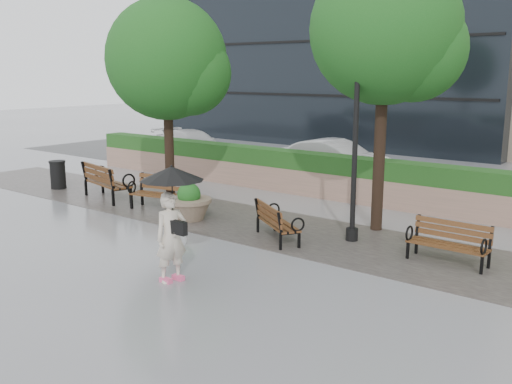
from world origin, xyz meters
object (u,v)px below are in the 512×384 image
Objects in this scene: lamppost at (354,166)px; pedestrian at (172,213)px; bench_3 at (448,252)px; bench_2 at (277,230)px; planter_left at (189,205)px; bench_1 at (161,200)px; car_right at (335,160)px; car_left at (192,145)px; trash_bin at (58,176)px; bench_0 at (107,189)px.

pedestrian is (-1.39, -4.38, -0.44)m from lamppost.
bench_3 is at bearing -6.07° from lamppost.
bench_2 is 1.40× the size of planter_left.
planter_left is 4.65m from lamppost.
bench_1 is 0.44× the size of car_right.
trash_bin is at bearing -161.02° from car_left.
bench_0 is 8.29m from car_right.
bench_0 is at bearing -176.60° from bench_3.
pedestrian reaches higher than trash_bin.
bench_2 is 8.24m from car_right.
planter_left is at bearing 31.25° from bench_2.
lamppost is 13.80m from car_left.
pedestrian reaches higher than bench_3.
lamppost is (10.75, 0.65, 1.31)m from trash_bin.
car_right is (6.44, 7.32, 0.26)m from trash_bin.
bench_1 is 4.37m from bench_2.
bench_0 is 10.44m from bench_3.
bench_1 is 2.12× the size of trash_bin.
planter_left is 4.64m from pedestrian.
bench_3 is 1.80× the size of trash_bin.
car_left reaches higher than bench_3.
trash_bin is (-5.00, -0.03, 0.16)m from bench_1.
bench_3 is at bearing -135.10° from bench_2.
bench_1 is 5.85m from pedestrian.
planter_left is at bearing -24.41° from bench_1.
lamppost reaches higher than bench_0.
pedestrian reaches higher than bench_2.
trash_bin is (-13.09, -0.41, 0.19)m from bench_3.
lamppost reaches higher than bench_3.
bench_1 reaches higher than trash_bin.
car_left is 2.06× the size of pedestrian.
trash_bin is 0.21× the size of car_right.
lamppost reaches higher than car_right.
bench_2 is 0.39× the size of car_right.
bench_2 is at bearing -1.85° from planter_left.
lamppost reaches higher than pedestrian.
car_right is at bearing -81.51° from car_left.
trash_bin is at bearing 142.08° from car_right.
bench_0 is 6.70m from bench_2.
bench_1 is 1.60× the size of planter_left.
planter_left is at bearing -167.88° from lamppost.
trash_bin is (-2.66, 0.04, 0.13)m from bench_0.
pedestrian is (-3.72, -4.13, 1.07)m from bench_3.
pedestrian is at bearing 123.28° from bench_2.
car_left reaches higher than bench_1.
bench_3 is 13.09m from trash_bin.
planter_left is at bearing 58.29° from pedestrian.
car_left reaches higher than bench_0.
planter_left is 6.41m from trash_bin.
bench_3 is at bearing 5.86° from planter_left.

